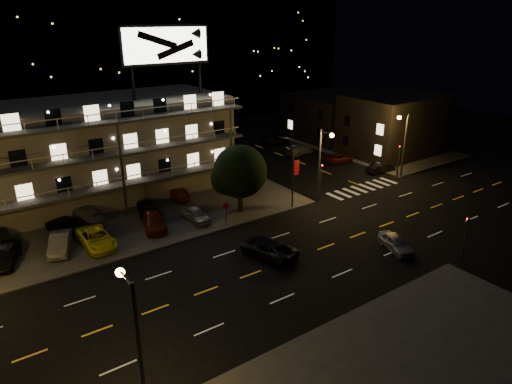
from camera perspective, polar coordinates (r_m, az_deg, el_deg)
ground at (r=39.58m, az=6.60°, el=-7.59°), size 140.00×140.00×0.00m
curb_nw at (r=50.30m, az=-21.50°, el=-2.41°), size 44.00×24.00×0.15m
curb_ne at (r=72.76m, az=14.11°, el=5.55°), size 16.00×24.00×0.15m
motel at (r=53.10m, az=-19.12°, el=5.17°), size 28.00×13.80×18.10m
side_bldg_front at (r=69.30m, az=16.89°, el=8.07°), size 14.06×10.00×8.50m
side_bldg_back at (r=77.26m, az=9.86°, el=9.39°), size 14.06×12.00×7.00m
hill_backdrop at (r=96.31m, az=-25.29°, el=14.91°), size 120.00×25.00×24.00m
streetlight_nc at (r=48.40m, az=8.26°, el=4.17°), size 0.44×1.92×8.00m
streetlight_ne at (r=58.51m, az=17.93°, el=6.34°), size 1.92×0.44×8.00m
streetlight_s at (r=23.24m, az=-14.84°, el=-16.79°), size 0.44×1.92×8.00m
signal_nw at (r=49.86m, az=8.10°, el=1.80°), size 0.20×0.27×4.60m
signal_sw at (r=40.18m, az=24.74°, el=-4.99°), size 0.20×0.27×4.60m
signal_ne at (r=59.14m, az=17.44°, el=4.14°), size 0.27×0.20×4.60m
banner_north at (r=47.04m, az=4.72°, el=1.85°), size 0.83×0.16×6.40m
stop_sign at (r=43.43m, az=-3.78°, el=-2.25°), size 0.91×0.11×2.61m
tree at (r=45.38m, az=-2.07°, el=2.38°), size 5.59×5.38×7.03m
lot_car_0 at (r=42.30m, az=-28.92°, el=-6.94°), size 3.30×4.86×1.54m
lot_car_1 at (r=42.45m, az=-23.32°, el=-5.90°), size 2.98×4.69×1.46m
lot_car_2 at (r=42.20m, az=-19.35°, el=-5.47°), size 2.56×5.33×1.47m
lot_car_3 at (r=44.21m, az=-12.63°, el=-3.54°), size 3.20×5.18×1.40m
lot_car_4 at (r=44.92m, az=-7.50°, el=-2.83°), size 1.60×3.89×1.32m
lot_car_6 at (r=46.07m, az=-22.69°, el=-3.79°), size 3.56×5.01×1.27m
lot_car_7 at (r=47.77m, az=-20.64°, el=-2.49°), size 3.12×5.32×1.45m
lot_car_8 at (r=47.30m, az=-13.50°, el=-1.87°), size 2.82×4.68×1.49m
lot_car_9 at (r=50.60m, az=-9.74°, el=-0.19°), size 1.32×3.72×1.22m
side_car_0 at (r=60.85m, az=15.34°, el=2.93°), size 4.02×1.77×1.28m
side_car_1 at (r=63.85m, az=10.28°, el=4.19°), size 4.62×2.49×1.23m
side_car_2 at (r=66.97m, az=5.49°, el=5.30°), size 4.95×2.55×1.37m
side_car_3 at (r=72.40m, az=2.43°, el=6.66°), size 4.81×3.43×1.52m
road_car_east at (r=41.30m, az=17.09°, el=-6.11°), size 2.77×4.26×1.35m
road_car_west at (r=38.49m, az=1.51°, el=-7.08°), size 3.58×5.76×1.49m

